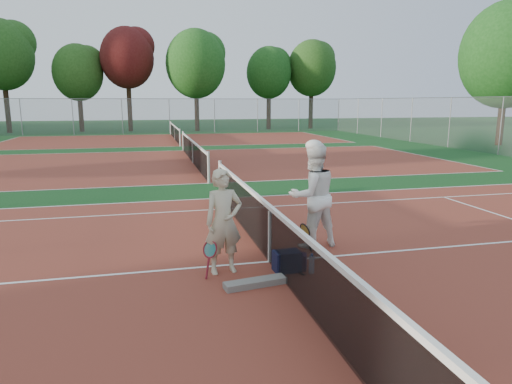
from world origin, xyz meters
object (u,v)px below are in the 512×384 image
Objects in this scene: racket_black_held at (305,239)px; sports_bag_purple at (297,261)px; net_main at (270,234)px; racket_red at (210,259)px; player_b at (313,196)px; player_a at (224,222)px; racket_spare at (288,266)px; water_bottle at (312,265)px; sports_bag_navy at (287,261)px.

racket_black_held is 0.84m from sports_bag_purple.
net_main is 19.16× the size of racket_red.
player_b is (1.03, 0.68, 0.49)m from net_main.
player_a is at bearing -161.16° from net_main.
sports_bag_purple is (0.11, -0.12, 0.12)m from racket_spare.
racket_black_held is 1.90× the size of water_bottle.
water_bottle is at bearing -29.94° from sports_bag_navy.
player_a is at bearing 163.47° from water_bottle.
player_b is (1.88, 0.97, 0.14)m from player_a.
racket_black_held reaches higher than sports_bag_navy.
sports_bag_navy is at bearing -71.73° from net_main.
sports_bag_navy is at bearing -61.30° from racket_red.
net_main is 0.96m from player_a.
player_a is at bearing -3.96° from racket_black_held.
water_bottle is at bearing 53.37° from racket_black_held.
water_bottle is (0.36, -0.21, -0.02)m from sports_bag_navy.
net_main is 33.40× the size of sports_bag_purple.
racket_spare is 1.39× the size of sports_bag_navy.
player_b is at bearing -30.38° from racket_red.
water_bottle is (-0.51, -1.37, -0.85)m from player_b.
racket_spare is (-0.79, -1.00, -0.98)m from player_b.
racket_red reaches higher than racket_spare.
net_main is at bearing -2.97° from racket_black_held.
sports_bag_navy is 1.32× the size of sports_bag_purple.
racket_red reaches higher than sports_bag_purple.
sports_bag_navy reaches higher than water_bottle.
player_b is 4.62× the size of sports_bag_navy.
sports_bag_navy reaches higher than sports_bag_purple.
racket_red is at bearing 17.66° from player_b.
water_bottle is (-0.23, -0.98, -0.14)m from racket_black_held.
water_bottle reaches higher than sports_bag_purple.
water_bottle is (1.62, -0.29, -0.14)m from racket_red.
player_a is 5.21× the size of sports_bag_purple.
sports_bag_purple is at bearing -16.29° from player_a.
sports_bag_purple is (1.20, -0.15, -0.72)m from player_a.
racket_red is 1.65m from water_bottle.
sports_bag_purple is (-0.40, -0.72, -0.15)m from racket_black_held.
racket_red is at bearing 176.09° from sports_bag_navy.
player_a is 1.79m from racket_black_held.
racket_red is 1.33× the size of sports_bag_navy.
sports_bag_navy is (1.26, -0.09, -0.12)m from racket_red.
net_main is 0.64m from racket_spare.
sports_bag_navy is at bearing 44.10° from player_b.
racket_red reaches higher than water_bottle.
net_main is at bearing 24.02° from player_b.
player_a reaches higher than racket_black_held.
net_main is 18.30× the size of racket_spare.
sports_bag_purple is 0.31m from water_bottle.
racket_spare is 1.83× the size of sports_bag_purple.
net_main is 0.94m from water_bottle.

